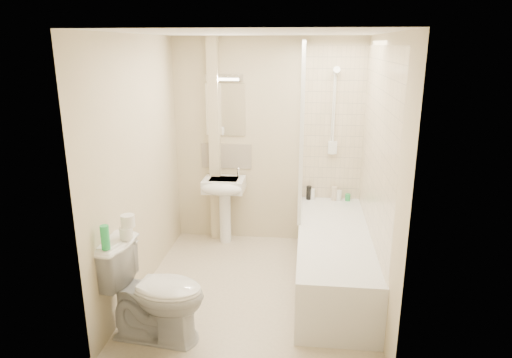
# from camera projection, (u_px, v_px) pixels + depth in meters

# --- Properties ---
(floor) EXTENTS (2.50, 2.50, 0.00)m
(floor) POSITION_uv_depth(u_px,v_px,m) (256.00, 288.00, 4.49)
(floor) COLOR beige
(floor) RESTS_ON ground
(wall_back) EXTENTS (2.20, 0.02, 2.40)m
(wall_back) POSITION_uv_depth(u_px,v_px,m) (268.00, 143.00, 5.34)
(wall_back) COLOR beige
(wall_back) RESTS_ON ground
(wall_left) EXTENTS (0.02, 2.50, 2.40)m
(wall_left) POSITION_uv_depth(u_px,v_px,m) (139.00, 168.00, 4.26)
(wall_left) COLOR beige
(wall_left) RESTS_ON ground
(wall_right) EXTENTS (0.02, 2.50, 2.40)m
(wall_right) POSITION_uv_depth(u_px,v_px,m) (379.00, 175.00, 4.03)
(wall_right) COLOR beige
(wall_right) RESTS_ON ground
(ceiling) EXTENTS (2.20, 2.50, 0.02)m
(ceiling) POSITION_uv_depth(u_px,v_px,m) (256.00, 33.00, 3.81)
(ceiling) COLOR white
(ceiling) RESTS_ON wall_back
(tile_back) EXTENTS (0.70, 0.01, 1.75)m
(tile_back) POSITION_uv_depth(u_px,v_px,m) (333.00, 125.00, 5.18)
(tile_back) COLOR beige
(tile_back) RESTS_ON wall_back
(tile_right) EXTENTS (0.01, 2.10, 1.75)m
(tile_right) POSITION_uv_depth(u_px,v_px,m) (377.00, 145.00, 4.16)
(tile_right) COLOR beige
(tile_right) RESTS_ON wall_right
(pipe_boxing) EXTENTS (0.12, 0.12, 2.40)m
(pipe_boxing) POSITION_uv_depth(u_px,v_px,m) (215.00, 143.00, 5.35)
(pipe_boxing) COLOR beige
(pipe_boxing) RESTS_ON ground
(splashback) EXTENTS (0.60, 0.02, 0.30)m
(splashback) POSITION_uv_depth(u_px,v_px,m) (226.00, 156.00, 5.43)
(splashback) COLOR beige
(splashback) RESTS_ON wall_back
(mirror) EXTENTS (0.46, 0.01, 0.60)m
(mirror) POSITION_uv_depth(u_px,v_px,m) (225.00, 110.00, 5.27)
(mirror) COLOR white
(mirror) RESTS_ON wall_back
(strip_light) EXTENTS (0.42, 0.07, 0.07)m
(strip_light) POSITION_uv_depth(u_px,v_px,m) (224.00, 77.00, 5.14)
(strip_light) COLOR silver
(strip_light) RESTS_ON wall_back
(bathtub) EXTENTS (0.70, 2.10, 0.55)m
(bathtub) POSITION_uv_depth(u_px,v_px,m) (333.00, 257.00, 4.52)
(bathtub) COLOR white
(bathtub) RESTS_ON ground
(shower_screen) EXTENTS (0.04, 0.92, 1.80)m
(shower_screen) POSITION_uv_depth(u_px,v_px,m) (302.00, 129.00, 4.79)
(shower_screen) COLOR white
(shower_screen) RESTS_ON bathtub
(shower_fixture) EXTENTS (0.10, 0.16, 0.99)m
(shower_fixture) POSITION_uv_depth(u_px,v_px,m) (334.00, 115.00, 5.11)
(shower_fixture) COLOR white
(shower_fixture) RESTS_ON wall_back
(pedestal_sink) EXTENTS (0.47, 0.45, 0.92)m
(pedestal_sink) POSITION_uv_depth(u_px,v_px,m) (224.00, 193.00, 5.32)
(pedestal_sink) COLOR white
(pedestal_sink) RESTS_ON ground
(bottle_black_a) EXTENTS (0.06, 0.06, 0.16)m
(bottle_black_a) POSITION_uv_depth(u_px,v_px,m) (309.00, 193.00, 5.36)
(bottle_black_a) COLOR black
(bottle_black_a) RESTS_ON bathtub
(bottle_white_a) EXTENTS (0.05, 0.05, 0.13)m
(bottle_white_a) POSITION_uv_depth(u_px,v_px,m) (313.00, 194.00, 5.36)
(bottle_white_a) COLOR white
(bottle_white_a) RESTS_ON bathtub
(bottle_cream) EXTENTS (0.06, 0.06, 0.16)m
(bottle_cream) POSITION_uv_depth(u_px,v_px,m) (334.00, 194.00, 5.33)
(bottle_cream) COLOR beige
(bottle_cream) RESTS_ON bathtub
(bottle_white_b) EXTENTS (0.06, 0.06, 0.12)m
(bottle_white_b) POSITION_uv_depth(u_px,v_px,m) (339.00, 195.00, 5.33)
(bottle_white_b) COLOR white
(bottle_white_b) RESTS_ON bathtub
(bottle_green) EXTENTS (0.06, 0.06, 0.08)m
(bottle_green) POSITION_uv_depth(u_px,v_px,m) (348.00, 197.00, 5.32)
(bottle_green) COLOR green
(bottle_green) RESTS_ON bathtub
(toilet) EXTENTS (0.66, 0.93, 0.83)m
(toilet) POSITION_uv_depth(u_px,v_px,m) (154.00, 291.00, 3.64)
(toilet) COLOR white
(toilet) RESTS_ON ground
(toilet_roll_lower) EXTENTS (0.10, 0.10, 0.09)m
(toilet_roll_lower) POSITION_uv_depth(u_px,v_px,m) (126.00, 233.00, 3.59)
(toilet_roll_lower) COLOR white
(toilet_roll_lower) RESTS_ON toilet
(toilet_roll_upper) EXTENTS (0.11, 0.11, 0.10)m
(toilet_roll_upper) POSITION_uv_depth(u_px,v_px,m) (128.00, 221.00, 3.59)
(toilet_roll_upper) COLOR white
(toilet_roll_upper) RESTS_ON toilet_roll_lower
(green_bottle) EXTENTS (0.07, 0.07, 0.19)m
(green_bottle) POSITION_uv_depth(u_px,v_px,m) (105.00, 237.00, 3.39)
(green_bottle) COLOR green
(green_bottle) RESTS_ON toilet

